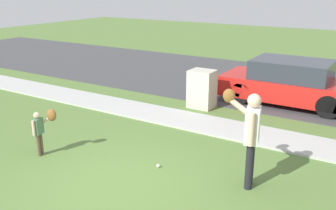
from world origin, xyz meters
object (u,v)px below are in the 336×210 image
Objects in this scene: person_child at (42,126)px; parked_hatchback_red at (290,83)px; baseball at (158,166)px; utility_cabinet at (202,89)px; person_adult at (250,131)px.

parked_hatchback_red is at bearing 47.03° from person_child.
person_child is 13.65× the size of baseball.
utility_cabinet is (-1.02, 3.90, 0.52)m from baseball.
parked_hatchback_red is (2.10, 1.67, 0.10)m from utility_cabinet.
utility_cabinet reaches higher than baseball.
person_adult reaches higher than baseball.
person_child is 2.58m from baseball.
person_adult is 4.26m from person_child.
utility_cabinet is at bearing 104.68° from baseball.
baseball is (-1.73, -0.26, -1.03)m from person_adult.
utility_cabinet is at bearing 38.45° from parked_hatchback_red.
baseball is 4.07m from utility_cabinet.
person_child is 0.25× the size of parked_hatchback_red.
person_adult is at bearing -0.33° from person_child.
baseball is at bearing 3.54° from person_child.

